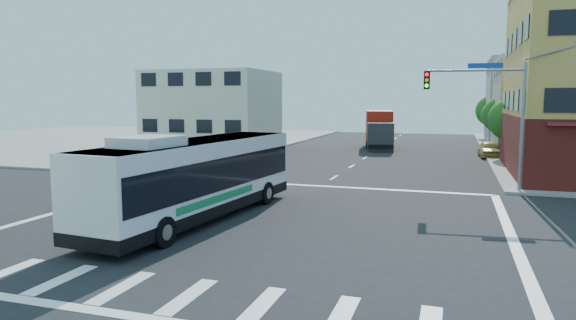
% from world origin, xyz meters
% --- Properties ---
extents(ground, '(120.00, 120.00, 0.00)m').
position_xyz_m(ground, '(0.00, 0.00, 0.00)').
color(ground, black).
rests_on(ground, ground).
extents(sidewalk_nw, '(50.00, 50.00, 0.15)m').
position_xyz_m(sidewalk_nw, '(-35.00, 35.00, 0.07)').
color(sidewalk_nw, gray).
rests_on(sidewalk_nw, ground).
extents(building_east_near, '(12.06, 10.06, 9.00)m').
position_xyz_m(building_east_near, '(16.98, 33.98, 4.51)').
color(building_east_near, tan).
rests_on(building_east_near, ground).
extents(building_east_far, '(12.06, 10.06, 10.00)m').
position_xyz_m(building_east_far, '(16.98, 47.98, 5.01)').
color(building_east_far, '#989893').
rests_on(building_east_far, ground).
extents(building_west, '(12.06, 10.06, 8.00)m').
position_xyz_m(building_west, '(-17.02, 29.98, 4.01)').
color(building_west, beige).
rests_on(building_west, ground).
extents(signal_mast_ne, '(7.91, 1.13, 8.07)m').
position_xyz_m(signal_mast_ne, '(9.08, 10.62, 4.98)').
color(signal_mast_ne, slate).
rests_on(signal_mast_ne, ground).
extents(street_tree_a, '(3.60, 3.60, 5.53)m').
position_xyz_m(street_tree_a, '(11.90, 27.92, 3.59)').
color(street_tree_a, '#362113').
rests_on(street_tree_a, ground).
extents(street_tree_b, '(3.80, 3.80, 5.79)m').
position_xyz_m(street_tree_b, '(11.90, 35.92, 3.75)').
color(street_tree_b, '#362113').
rests_on(street_tree_b, ground).
extents(street_tree_c, '(3.40, 3.40, 5.29)m').
position_xyz_m(street_tree_c, '(11.90, 43.92, 3.46)').
color(street_tree_c, '#362113').
rests_on(street_tree_c, ground).
extents(street_tree_d, '(4.00, 4.00, 6.03)m').
position_xyz_m(street_tree_d, '(11.90, 51.92, 3.88)').
color(street_tree_d, '#362113').
rests_on(street_tree_d, ground).
extents(transit_bus, '(3.85, 12.76, 3.72)m').
position_xyz_m(transit_bus, '(-2.83, -0.25, 1.82)').
color(transit_bus, black).
rests_on(transit_bus, ground).
extents(box_truck, '(4.02, 8.98, 3.90)m').
position_xyz_m(box_truck, '(-0.12, 34.24, 1.89)').
color(box_truck, '#29292F').
rests_on(box_truck, ground).
extents(parked_car, '(1.90, 4.26, 1.42)m').
position_xyz_m(parked_car, '(10.29, 28.86, 0.71)').
color(parked_car, tan).
rests_on(parked_car, ground).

